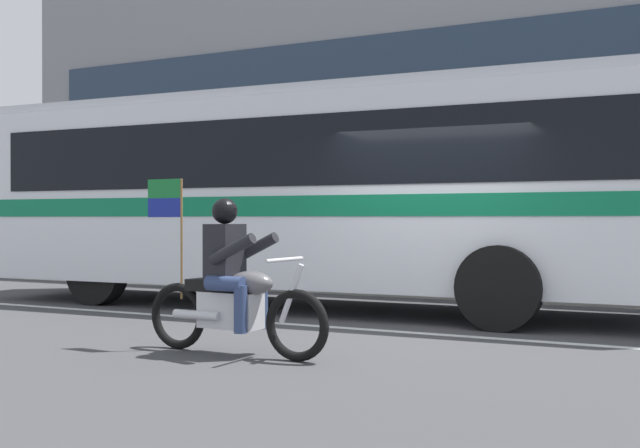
# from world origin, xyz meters

# --- Properties ---
(ground_plane) EXTENTS (60.00, 60.00, 0.00)m
(ground_plane) POSITION_xyz_m (0.00, 0.00, 0.00)
(ground_plane) COLOR #3D3D3F
(sidewalk_curb) EXTENTS (28.00, 3.80, 0.15)m
(sidewalk_curb) POSITION_xyz_m (0.00, 5.10, 0.07)
(sidewalk_curb) COLOR #B7B2A8
(sidewalk_curb) RESTS_ON ground_plane
(lane_center_stripe) EXTENTS (26.60, 0.14, 0.01)m
(lane_center_stripe) POSITION_xyz_m (0.00, -0.60, 0.00)
(lane_center_stripe) COLOR silver
(lane_center_stripe) RESTS_ON ground_plane
(transit_bus) EXTENTS (10.96, 2.91, 3.22)m
(transit_bus) POSITION_xyz_m (-2.12, 1.19, 1.88)
(transit_bus) COLOR silver
(transit_bus) RESTS_ON ground_plane
(motorcycle_with_rider) EXTENTS (2.20, 0.64, 1.78)m
(motorcycle_with_rider) POSITION_xyz_m (-1.10, -2.81, 0.67)
(motorcycle_with_rider) COLOR black
(motorcycle_with_rider) RESTS_ON ground_plane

